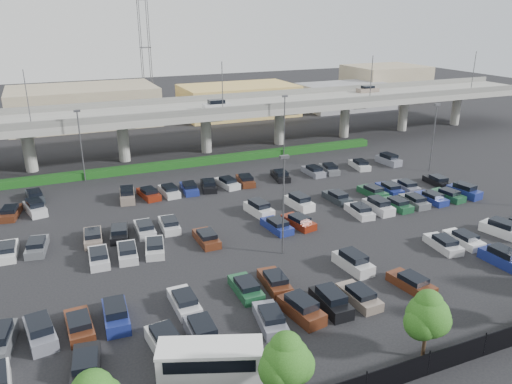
# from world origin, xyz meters

# --- Properties ---
(ground) EXTENTS (280.00, 280.00, 0.00)m
(ground) POSITION_xyz_m (0.00, 0.00, 0.00)
(ground) COLOR black
(overpass) EXTENTS (150.00, 13.00, 15.80)m
(overpass) POSITION_xyz_m (-0.21, 32.00, 6.97)
(overpass) COLOR gray
(overpass) RESTS_ON ground
(hedge) EXTENTS (66.00, 1.60, 1.10)m
(hedge) POSITION_xyz_m (0.00, 25.00, 0.55)
(hedge) COLOR #133F12
(hedge) RESTS_ON ground
(fence) EXTENTS (70.00, 0.10, 2.00)m
(fence) POSITION_xyz_m (-0.05, -28.00, 0.90)
(fence) COLOR black
(fence) RESTS_ON ground
(tree_row) EXTENTS (65.07, 3.66, 5.94)m
(tree_row) POSITION_xyz_m (0.70, -26.53, 3.52)
(tree_row) COLOR #332316
(tree_row) RESTS_ON ground
(shuttle_bus) EXTENTS (7.45, 4.77, 2.27)m
(shuttle_bus) POSITION_xyz_m (-12.33, -22.09, 1.23)
(shuttle_bus) COLOR silver
(shuttle_bus) RESTS_ON ground
(parked_cars) EXTENTS (62.76, 41.64, 1.67)m
(parked_cars) POSITION_xyz_m (-0.34, -3.59, 0.61)
(parked_cars) COLOR #542816
(parked_cars) RESTS_ON ground
(light_poles) EXTENTS (66.90, 48.38, 10.30)m
(light_poles) POSITION_xyz_m (-4.13, 2.00, 6.24)
(light_poles) COLOR #4B4B50
(light_poles) RESTS_ON ground
(distant_buildings) EXTENTS (138.00, 24.00, 9.00)m
(distant_buildings) POSITION_xyz_m (12.38, 61.81, 3.74)
(distant_buildings) COLOR slate
(distant_buildings) RESTS_ON ground
(comm_tower) EXTENTS (2.40, 2.40, 30.00)m
(comm_tower) POSITION_xyz_m (4.00, 74.00, 15.61)
(comm_tower) COLOR #4B4B50
(comm_tower) RESTS_ON ground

